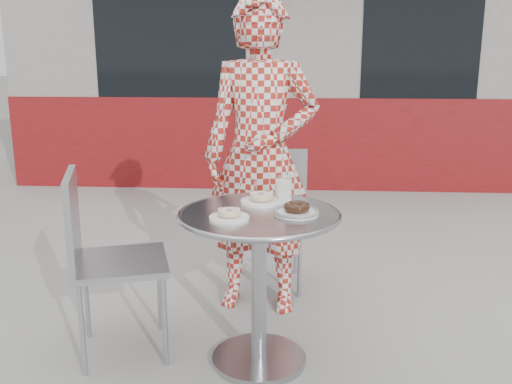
# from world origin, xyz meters

# --- Properties ---
(ground) EXTENTS (60.00, 60.00, 0.00)m
(ground) POSITION_xyz_m (0.00, 0.00, 0.00)
(ground) COLOR #A19E99
(ground) RESTS_ON ground
(storefront) EXTENTS (6.02, 4.55, 3.00)m
(storefront) POSITION_xyz_m (-0.00, 5.56, 1.49)
(storefront) COLOR gray
(storefront) RESTS_ON ground
(bistro_table) EXTENTS (0.76, 0.76, 0.77)m
(bistro_table) POSITION_xyz_m (-0.05, 0.02, 0.58)
(bistro_table) COLOR #AFB0B4
(bistro_table) RESTS_ON ground
(chair_far) EXTENTS (0.47, 0.48, 0.94)m
(chair_far) POSITION_xyz_m (-0.05, 0.96, 0.29)
(chair_far) COLOR #A0A2A7
(chair_far) RESTS_ON ground
(chair_left) EXTENTS (0.56, 0.56, 0.94)m
(chair_left) POSITION_xyz_m (-0.75, 0.08, 0.29)
(chair_left) COLOR #A0A2A7
(chair_left) RESTS_ON ground
(seated_person) EXTENTS (0.70, 0.50, 1.81)m
(seated_person) POSITION_xyz_m (-0.08, 0.69, 0.90)
(seated_person) COLOR maroon
(seated_person) RESTS_ON ground
(plate_far) EXTENTS (0.20, 0.20, 0.05)m
(plate_far) POSITION_xyz_m (-0.05, 0.19, 0.79)
(plate_far) COLOR white
(plate_far) RESTS_ON bistro_table
(plate_near) EXTENTS (0.18, 0.18, 0.05)m
(plate_near) POSITION_xyz_m (-0.18, -0.09, 0.79)
(plate_near) COLOR white
(plate_near) RESTS_ON bistro_table
(plate_checker) EXTENTS (0.21, 0.21, 0.05)m
(plate_checker) POSITION_xyz_m (0.12, 0.00, 0.79)
(plate_checker) COLOR white
(plate_checker) RESTS_ON bistro_table
(milk_cup) EXTENTS (0.08, 0.08, 0.13)m
(milk_cup) POSITION_xyz_m (0.06, 0.21, 0.83)
(milk_cup) COLOR white
(milk_cup) RESTS_ON bistro_table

